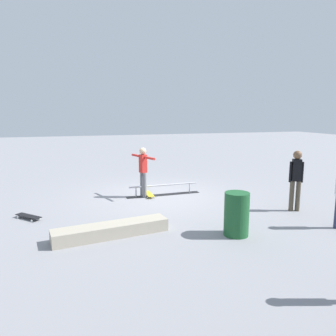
{
  "coord_description": "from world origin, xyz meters",
  "views": [
    {
      "loc": [
        2.74,
        9.9,
        2.71
      ],
      "look_at": [
        -0.24,
        0.38,
        1.0
      ],
      "focal_mm": 34.28,
      "sensor_mm": 36.0,
      "label": 1
    }
  ],
  "objects_px": {
    "loose_skateboard_black": "(28,216)",
    "skater_main": "(143,169)",
    "skate_ledge": "(111,230)",
    "trash_bin": "(237,214)",
    "skateboard_main": "(149,194)",
    "grind_rail": "(164,190)",
    "bystander_black_shirt": "(296,177)"
  },
  "relations": [
    {
      "from": "skateboard_main",
      "to": "loose_skateboard_black",
      "type": "xyz_separation_m",
      "value": [
        3.54,
        1.31,
        0.0
      ]
    },
    {
      "from": "grind_rail",
      "to": "skater_main",
      "type": "xyz_separation_m",
      "value": [
        0.71,
        0.06,
        0.79
      ]
    },
    {
      "from": "bystander_black_shirt",
      "to": "skate_ledge",
      "type": "bearing_deg",
      "value": -150.51
    },
    {
      "from": "skateboard_main",
      "to": "loose_skateboard_black",
      "type": "bearing_deg",
      "value": 110.19
    },
    {
      "from": "skateboard_main",
      "to": "trash_bin",
      "type": "height_order",
      "value": "trash_bin"
    },
    {
      "from": "grind_rail",
      "to": "skate_ledge",
      "type": "distance_m",
      "value": 3.82
    },
    {
      "from": "skateboard_main",
      "to": "skate_ledge",
      "type": "bearing_deg",
      "value": 152.37
    },
    {
      "from": "skate_ledge",
      "to": "skateboard_main",
      "type": "relative_size",
      "value": 3.22
    },
    {
      "from": "skater_main",
      "to": "loose_skateboard_black",
      "type": "bearing_deg",
      "value": -89.02
    },
    {
      "from": "skater_main",
      "to": "skateboard_main",
      "type": "xyz_separation_m",
      "value": [
        -0.2,
        -0.06,
        -0.87
      ]
    },
    {
      "from": "skate_ledge",
      "to": "trash_bin",
      "type": "height_order",
      "value": "trash_bin"
    },
    {
      "from": "bystander_black_shirt",
      "to": "trash_bin",
      "type": "relative_size",
      "value": 1.73
    },
    {
      "from": "grind_rail",
      "to": "skater_main",
      "type": "height_order",
      "value": "skater_main"
    },
    {
      "from": "loose_skateboard_black",
      "to": "skater_main",
      "type": "bearing_deg",
      "value": 67.04
    },
    {
      "from": "skater_main",
      "to": "grind_rail",
      "type": "bearing_deg",
      "value": 75.66
    },
    {
      "from": "skater_main",
      "to": "trash_bin",
      "type": "distance_m",
      "value": 4.08
    },
    {
      "from": "skate_ledge",
      "to": "skater_main",
      "type": "distance_m",
      "value": 3.51
    },
    {
      "from": "skate_ledge",
      "to": "trash_bin",
      "type": "distance_m",
      "value": 2.81
    },
    {
      "from": "grind_rail",
      "to": "loose_skateboard_black",
      "type": "relative_size",
      "value": 3.52
    },
    {
      "from": "skater_main",
      "to": "loose_skateboard_black",
      "type": "distance_m",
      "value": 3.68
    },
    {
      "from": "grind_rail",
      "to": "skater_main",
      "type": "bearing_deg",
      "value": 3.82
    },
    {
      "from": "grind_rail",
      "to": "bystander_black_shirt",
      "type": "bearing_deg",
      "value": 135.73
    },
    {
      "from": "trash_bin",
      "to": "skate_ledge",
      "type": "bearing_deg",
      "value": -15.97
    },
    {
      "from": "loose_skateboard_black",
      "to": "skateboard_main",
      "type": "bearing_deg",
      "value": 66.82
    },
    {
      "from": "skater_main",
      "to": "skateboard_main",
      "type": "height_order",
      "value": "skater_main"
    },
    {
      "from": "bystander_black_shirt",
      "to": "skateboard_main",
      "type": "bearing_deg",
      "value": 167.03
    },
    {
      "from": "bystander_black_shirt",
      "to": "trash_bin",
      "type": "xyz_separation_m",
      "value": [
        2.47,
        1.14,
        -0.47
      ]
    },
    {
      "from": "bystander_black_shirt",
      "to": "loose_skateboard_black",
      "type": "bearing_deg",
      "value": -166.37
    },
    {
      "from": "skate_ledge",
      "to": "loose_skateboard_black",
      "type": "xyz_separation_m",
      "value": [
        1.91,
        -1.84,
        -0.07
      ]
    },
    {
      "from": "bystander_black_shirt",
      "to": "trash_bin",
      "type": "bearing_deg",
      "value": -129.87
    },
    {
      "from": "skateboard_main",
      "to": "loose_skateboard_black",
      "type": "relative_size",
      "value": 1.11
    },
    {
      "from": "skateboard_main",
      "to": "bystander_black_shirt",
      "type": "distance_m",
      "value": 4.57
    }
  ]
}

